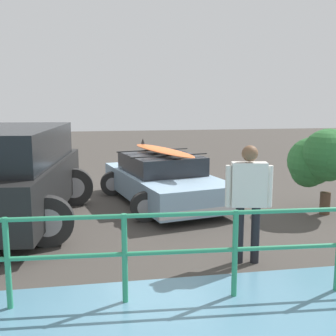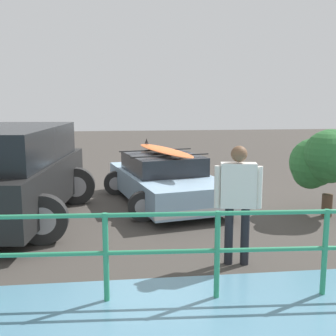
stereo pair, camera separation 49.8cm
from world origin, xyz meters
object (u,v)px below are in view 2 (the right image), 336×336
(sedan_car, at_px, (164,179))
(bush_near_left, at_px, (325,159))
(suv_car, at_px, (14,173))
(person_bystander, at_px, (238,194))

(sedan_car, xyz_separation_m, bush_near_left, (-3.23, 1.48, 0.65))
(suv_car, bearing_deg, bush_near_left, 176.71)
(suv_car, xyz_separation_m, person_bystander, (-3.85, 2.78, 0.09))
(person_bystander, height_order, bush_near_left, bush_near_left)
(sedan_car, relative_size, suv_car, 0.89)
(bush_near_left, bearing_deg, person_bystander, 43.10)
(suv_car, xyz_separation_m, bush_near_left, (-6.43, 0.37, 0.22))
(person_bystander, bearing_deg, suv_car, -35.77)
(sedan_car, relative_size, bush_near_left, 2.36)
(sedan_car, distance_m, person_bystander, 3.98)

